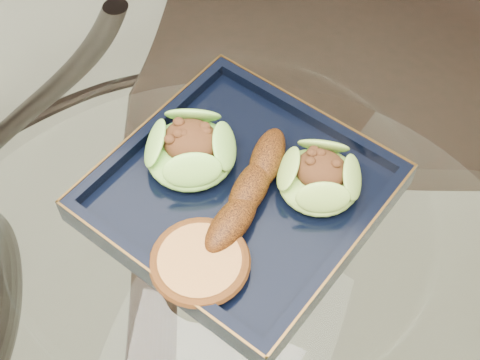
% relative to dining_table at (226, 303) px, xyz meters
% --- Properties ---
extents(dining_table, '(1.13, 1.13, 0.77)m').
position_rel_dining_table_xyz_m(dining_table, '(0.00, 0.00, 0.00)').
color(dining_table, white).
rests_on(dining_table, ground).
extents(dining_chair, '(0.58, 0.58, 1.07)m').
position_rel_dining_table_xyz_m(dining_chair, '(-0.04, 0.52, 0.00)').
color(dining_chair, black).
rests_on(dining_chair, ground).
extents(navy_plate, '(0.33, 0.33, 0.02)m').
position_rel_dining_table_xyz_m(navy_plate, '(-0.00, 0.05, 0.17)').
color(navy_plate, black).
rests_on(navy_plate, dining_table).
extents(lettuce_wrap_left, '(0.10, 0.10, 0.03)m').
position_rel_dining_table_xyz_m(lettuce_wrap_left, '(-0.06, 0.06, 0.20)').
color(lettuce_wrap_left, '#60AE32').
rests_on(lettuce_wrap_left, navy_plate).
extents(lettuce_wrap_right, '(0.10, 0.10, 0.03)m').
position_rel_dining_table_xyz_m(lettuce_wrap_right, '(0.07, 0.08, 0.20)').
color(lettuce_wrap_right, '#588D28').
rests_on(lettuce_wrap_right, navy_plate).
extents(roasted_plantain, '(0.04, 0.16, 0.03)m').
position_rel_dining_table_xyz_m(roasted_plantain, '(0.01, 0.04, 0.20)').
color(roasted_plantain, '#582A09').
rests_on(roasted_plantain, navy_plate).
extents(crumb_patty, '(0.11, 0.11, 0.02)m').
position_rel_dining_table_xyz_m(crumb_patty, '(-0.00, -0.05, 0.19)').
color(crumb_patty, '#BF823F').
rests_on(crumb_patty, navy_plate).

